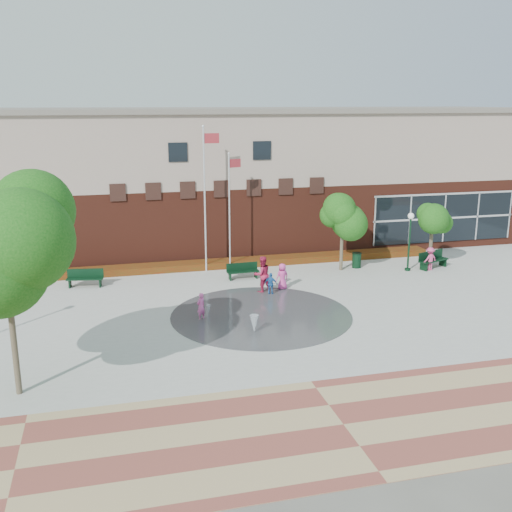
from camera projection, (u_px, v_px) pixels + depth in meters
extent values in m
plane|color=#666056|center=(279.00, 340.00, 24.96)|extent=(120.00, 120.00, 0.00)
cube|color=#A8A8A0|center=(256.00, 308.00, 28.72)|extent=(46.00, 18.00, 0.01)
cube|color=brown|center=(343.00, 425.00, 18.39)|extent=(46.00, 6.00, 0.01)
cylinder|color=#383A3D|center=(261.00, 315.00, 27.78)|extent=(8.40, 8.40, 0.01)
cube|color=#592519|center=(208.00, 213.00, 40.82)|extent=(44.00, 10.00, 4.50)
cube|color=gray|center=(206.00, 146.00, 39.69)|extent=(44.00, 10.00, 4.50)
cube|color=slate|center=(206.00, 110.00, 39.11)|extent=(44.40, 10.40, 0.30)
cube|color=black|center=(444.00, 218.00, 39.69)|extent=(10.00, 0.12, 3.19)
cube|color=black|center=(178.00, 152.00, 34.37)|extent=(1.10, 0.10, 1.10)
cube|color=black|center=(262.00, 150.00, 35.56)|extent=(1.10, 0.10, 1.10)
cube|color=#8A0706|center=(225.00, 267.00, 35.85)|extent=(26.00, 1.20, 0.40)
cylinder|color=white|center=(205.00, 201.00, 33.96)|extent=(0.10, 0.10, 8.24)
sphere|color=white|center=(203.00, 126.00, 32.91)|extent=(0.16, 0.16, 0.16)
cube|color=#A42830|center=(211.00, 138.00, 33.22)|extent=(0.90, 0.11, 0.55)
cylinder|color=white|center=(229.00, 214.00, 34.35)|extent=(0.09, 0.09, 6.75)
sphere|color=white|center=(229.00, 154.00, 33.49)|extent=(0.14, 0.14, 0.14)
cube|color=#A42830|center=(235.00, 163.00, 33.84)|extent=(0.74, 0.27, 0.48)
cylinder|color=black|center=(409.00, 245.00, 34.67)|extent=(0.11, 0.11, 3.10)
cylinder|color=black|center=(407.00, 270.00, 35.04)|extent=(0.33, 0.33, 0.15)
sphere|color=white|center=(411.00, 216.00, 34.24)|extent=(0.36, 0.36, 0.36)
cube|color=black|center=(85.00, 279.00, 31.85)|extent=(1.97, 0.83, 0.06)
cube|color=black|center=(85.00, 273.00, 32.02)|extent=(1.89, 0.36, 0.48)
cube|color=black|center=(243.00, 272.00, 33.29)|extent=(1.81, 0.58, 0.06)
cube|color=black|center=(242.00, 267.00, 33.43)|extent=(1.79, 0.13, 0.45)
cube|color=black|center=(434.00, 260.00, 35.39)|extent=(2.12, 1.23, 0.07)
cube|color=black|center=(431.00, 255.00, 35.52)|extent=(1.95, 0.75, 0.51)
cylinder|color=black|center=(357.00, 261.00, 35.56)|extent=(0.53, 0.53, 0.88)
cylinder|color=black|center=(357.00, 253.00, 35.44)|extent=(0.57, 0.57, 0.05)
cylinder|color=#483E2E|center=(13.00, 333.00, 19.80)|extent=(0.21, 0.21, 4.45)
cylinder|color=#483E2E|center=(342.00, 247.00, 34.83)|extent=(0.19, 0.19, 2.82)
cylinder|color=#483E2E|center=(431.00, 247.00, 35.73)|extent=(0.21, 0.21, 2.42)
cone|color=white|center=(254.00, 333.00, 25.67)|extent=(0.40, 0.40, 0.77)
cone|color=white|center=(209.00, 314.00, 27.95)|extent=(0.18, 0.18, 0.41)
imported|color=#ED5CAE|center=(201.00, 306.00, 27.11)|extent=(0.55, 0.52, 1.26)
imported|color=#B22045|center=(262.00, 274.00, 30.94)|extent=(1.08, 0.93, 1.91)
imported|color=#DF409A|center=(282.00, 276.00, 31.46)|extent=(0.76, 0.57, 1.40)
imported|color=#2363AF|center=(271.00, 284.00, 30.62)|extent=(0.72, 0.57, 1.15)
imported|color=#D6467F|center=(430.00, 259.00, 34.98)|extent=(0.99, 0.71, 1.39)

